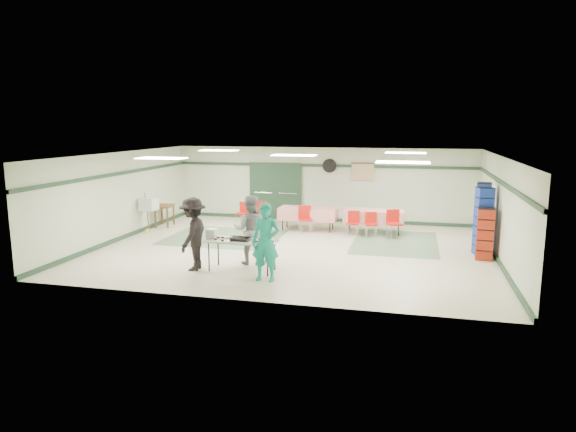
% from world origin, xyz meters
% --- Properties ---
extents(floor, '(11.00, 11.00, 0.00)m').
position_xyz_m(floor, '(0.00, 0.00, 0.00)').
color(floor, beige).
rests_on(floor, ground).
extents(ceiling, '(11.00, 11.00, 0.00)m').
position_xyz_m(ceiling, '(0.00, 0.00, 2.70)').
color(ceiling, silver).
rests_on(ceiling, wall_back).
extents(wall_back, '(11.00, 0.00, 11.00)m').
position_xyz_m(wall_back, '(0.00, 4.50, 1.35)').
color(wall_back, beige).
rests_on(wall_back, floor).
extents(wall_front, '(11.00, 0.00, 11.00)m').
position_xyz_m(wall_front, '(0.00, -4.50, 1.35)').
color(wall_front, beige).
rests_on(wall_front, floor).
extents(wall_left, '(0.00, 9.00, 9.00)m').
position_xyz_m(wall_left, '(-5.50, 0.00, 1.35)').
color(wall_left, beige).
rests_on(wall_left, floor).
extents(wall_right, '(0.00, 9.00, 9.00)m').
position_xyz_m(wall_right, '(5.50, 0.00, 1.35)').
color(wall_right, beige).
rests_on(wall_right, floor).
extents(trim_back, '(11.00, 0.06, 0.10)m').
position_xyz_m(trim_back, '(0.00, 4.47, 2.05)').
color(trim_back, '#203B26').
rests_on(trim_back, wall_back).
extents(baseboard_back, '(11.00, 0.06, 0.12)m').
position_xyz_m(baseboard_back, '(0.00, 4.47, 0.06)').
color(baseboard_back, '#203B26').
rests_on(baseboard_back, floor).
extents(trim_left, '(0.06, 9.00, 0.10)m').
position_xyz_m(trim_left, '(-5.47, 0.00, 2.05)').
color(trim_left, '#203B26').
rests_on(trim_left, wall_back).
extents(baseboard_left, '(0.06, 9.00, 0.12)m').
position_xyz_m(baseboard_left, '(-5.47, 0.00, 0.06)').
color(baseboard_left, '#203B26').
rests_on(baseboard_left, floor).
extents(trim_right, '(0.06, 9.00, 0.10)m').
position_xyz_m(trim_right, '(5.47, 0.00, 2.05)').
color(trim_right, '#203B26').
rests_on(trim_right, wall_back).
extents(baseboard_right, '(0.06, 9.00, 0.12)m').
position_xyz_m(baseboard_right, '(5.47, 0.00, 0.06)').
color(baseboard_right, '#203B26').
rests_on(baseboard_right, floor).
extents(green_patch_a, '(3.50, 3.00, 0.01)m').
position_xyz_m(green_patch_a, '(-2.50, 1.00, 0.00)').
color(green_patch_a, '#5F7E5C').
rests_on(green_patch_a, floor).
extents(green_patch_b, '(2.50, 3.50, 0.01)m').
position_xyz_m(green_patch_b, '(2.80, 1.50, 0.00)').
color(green_patch_b, '#5F7E5C').
rests_on(green_patch_b, floor).
extents(double_door_left, '(0.90, 0.06, 2.10)m').
position_xyz_m(double_door_left, '(-2.20, 4.44, 1.05)').
color(double_door_left, '#999B99').
rests_on(double_door_left, floor).
extents(double_door_right, '(0.90, 0.06, 2.10)m').
position_xyz_m(double_door_right, '(-1.25, 4.44, 1.05)').
color(double_door_right, '#999B99').
rests_on(double_door_right, floor).
extents(door_frame, '(2.00, 0.03, 2.15)m').
position_xyz_m(door_frame, '(-1.73, 4.42, 1.05)').
color(door_frame, '#203B26').
rests_on(door_frame, floor).
extents(wall_fan, '(0.50, 0.10, 0.50)m').
position_xyz_m(wall_fan, '(0.30, 4.44, 2.05)').
color(wall_fan, black).
rests_on(wall_fan, wall_back).
extents(scroll_banner, '(0.80, 0.02, 0.60)m').
position_xyz_m(scroll_banner, '(1.50, 4.44, 1.85)').
color(scroll_banner, tan).
rests_on(scroll_banner, wall_back).
extents(serving_table, '(1.76, 0.77, 0.76)m').
position_xyz_m(serving_table, '(-0.74, -2.45, 0.71)').
color(serving_table, '#AFAFAA').
rests_on(serving_table, floor).
extents(sheet_tray_right, '(0.56, 0.43, 0.02)m').
position_xyz_m(sheet_tray_right, '(-0.12, -2.53, 0.77)').
color(sheet_tray_right, silver).
rests_on(sheet_tray_right, serving_table).
extents(sheet_tray_mid, '(0.55, 0.43, 0.02)m').
position_xyz_m(sheet_tray_mid, '(-0.90, -2.32, 0.77)').
color(sheet_tray_mid, silver).
rests_on(sheet_tray_mid, serving_table).
extents(sheet_tray_left, '(0.64, 0.50, 0.02)m').
position_xyz_m(sheet_tray_left, '(-1.25, -2.59, 0.77)').
color(sheet_tray_left, silver).
rests_on(sheet_tray_left, serving_table).
extents(baking_pan, '(0.47, 0.30, 0.08)m').
position_xyz_m(baking_pan, '(-0.75, -2.49, 0.80)').
color(baking_pan, black).
rests_on(baking_pan, serving_table).
extents(foam_box_stack, '(0.25, 0.23, 0.22)m').
position_xyz_m(foam_box_stack, '(-1.55, -2.35, 0.87)').
color(foam_box_stack, white).
rests_on(foam_box_stack, serving_table).
extents(volunteer_teal, '(0.67, 0.46, 1.80)m').
position_xyz_m(volunteer_teal, '(0.05, -3.08, 0.90)').
color(volunteer_teal, '#15967F').
rests_on(volunteer_teal, floor).
extents(volunteer_grey, '(0.98, 0.83, 1.77)m').
position_xyz_m(volunteer_grey, '(-0.73, -1.78, 0.89)').
color(volunteer_grey, gray).
rests_on(volunteer_grey, floor).
extents(volunteer_dark, '(0.72, 1.19, 1.80)m').
position_xyz_m(volunteer_dark, '(-1.92, -2.64, 0.90)').
color(volunteer_dark, black).
rests_on(volunteer_dark, floor).
extents(dining_table_a, '(1.96, 0.92, 0.77)m').
position_xyz_m(dining_table_a, '(2.05, 2.76, 0.57)').
color(dining_table_a, red).
rests_on(dining_table_a, floor).
extents(dining_table_b, '(1.93, 0.86, 0.77)m').
position_xyz_m(dining_table_b, '(-0.15, 2.76, 0.57)').
color(dining_table_b, red).
rests_on(dining_table_b, floor).
extents(chair_a, '(0.42, 0.43, 0.79)m').
position_xyz_m(chair_a, '(2.01, 2.19, 0.48)').
color(chair_a, red).
rests_on(chair_a, floor).
extents(chair_b, '(0.38, 0.38, 0.80)m').
position_xyz_m(chair_b, '(1.45, 2.19, 0.49)').
color(chair_b, red).
rests_on(chair_b, floor).
extents(chair_c, '(0.54, 0.54, 0.89)m').
position_xyz_m(chair_c, '(2.72, 2.19, 0.54)').
color(chair_c, red).
rests_on(chair_c, floor).
extents(chair_d, '(0.56, 0.56, 0.91)m').
position_xyz_m(chair_d, '(-0.12, 2.19, 0.56)').
color(chair_d, red).
rests_on(chair_d, floor).
extents(chair_loose_a, '(0.44, 0.44, 0.84)m').
position_xyz_m(chair_loose_a, '(-1.97, 3.24, 0.51)').
color(chair_loose_a, red).
rests_on(chair_loose_a, floor).
extents(chair_loose_b, '(0.47, 0.48, 0.82)m').
position_xyz_m(chair_loose_b, '(-2.56, 3.04, 0.50)').
color(chair_loose_b, red).
rests_on(chair_loose_b, floor).
extents(crate_stack_blue_a, '(0.42, 0.42, 1.96)m').
position_xyz_m(crate_stack_blue_a, '(5.15, 0.82, 0.98)').
color(crate_stack_blue_a, '#1A3C9D').
rests_on(crate_stack_blue_a, floor).
extents(crate_stack_red, '(0.47, 0.47, 1.38)m').
position_xyz_m(crate_stack_red, '(5.15, 0.07, 0.69)').
color(crate_stack_red, maroon).
rests_on(crate_stack_red, floor).
extents(crate_stack_blue_b, '(0.48, 0.48, 1.86)m').
position_xyz_m(crate_stack_blue_b, '(5.15, 0.61, 0.93)').
color(crate_stack_blue_b, '#1A3C9D').
rests_on(crate_stack_blue_b, floor).
extents(printer_table, '(0.65, 0.90, 0.74)m').
position_xyz_m(printer_table, '(-5.15, 2.18, 0.63)').
color(printer_table, brown).
rests_on(printer_table, floor).
extents(office_printer, '(0.54, 0.47, 0.41)m').
position_xyz_m(office_printer, '(-5.15, 1.10, 0.95)').
color(office_printer, beige).
rests_on(office_printer, printer_table).
extents(broom, '(0.04, 0.21, 1.30)m').
position_xyz_m(broom, '(-5.23, 1.12, 0.68)').
color(broom, brown).
rests_on(broom, floor).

